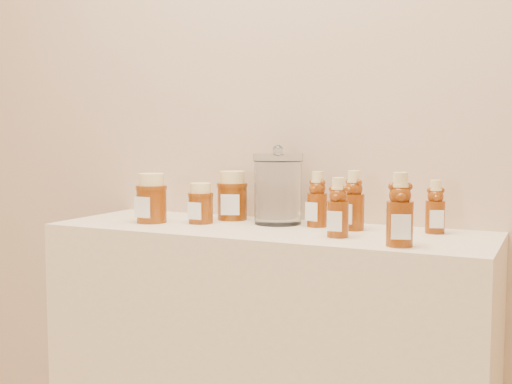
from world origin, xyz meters
The scene contains 10 objects.
wall_back centered at (0.00, 1.75, 1.35)m, with size 3.50×0.02×2.70m, color #CAAB89.
bear_bottle_back_left centered at (0.12, 1.63, 0.99)m, with size 0.06×0.06×0.17m, color #642707, non-canonical shape.
bear_bottle_back_mid centered at (0.22, 1.62, 0.99)m, with size 0.06×0.06×0.18m, color #642707, non-canonical shape.
bear_bottle_back_right centered at (0.43, 1.65, 0.98)m, with size 0.05×0.05×0.16m, color #642707, non-canonical shape.
bear_bottle_front_left centered at (0.22, 1.49, 0.98)m, with size 0.06×0.06×0.17m, color #642707, non-canonical shape.
bear_bottle_front_right centered at (0.39, 1.42, 1.00)m, with size 0.06×0.06×0.19m, color #642707, non-canonical shape.
honey_jar_left centered at (-0.34, 1.51, 0.97)m, with size 0.09×0.09×0.14m, color #642707, non-canonical shape.
honey_jar_back centered at (-0.16, 1.66, 0.97)m, with size 0.09×0.09×0.14m, color #642707, non-canonical shape.
honey_jar_front centered at (-0.21, 1.56, 0.96)m, with size 0.07×0.07×0.11m, color #642707, non-canonical shape.
glass_canister centered at (0.00, 1.64, 1.01)m, with size 0.14×0.14×0.22m, color white, non-canonical shape.
Camera 1 is at (0.72, -0.02, 1.15)m, focal length 45.00 mm.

